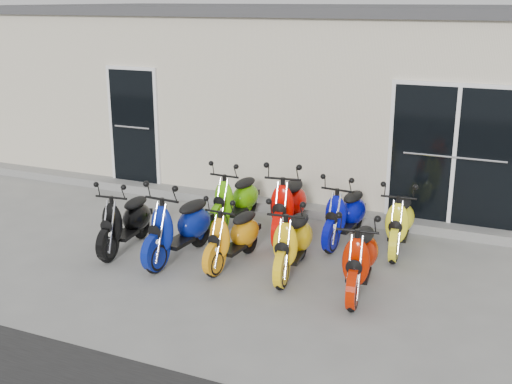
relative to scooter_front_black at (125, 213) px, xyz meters
The scene contains 15 objects.
ground 1.73m from the scooter_front_black, 18.61° to the left, with size 80.00×80.00×0.00m, color gray.
building 6.02m from the scooter_front_black, 74.80° to the left, with size 14.00×6.00×3.20m, color beige.
roof_cap 6.53m from the scooter_front_black, 74.80° to the left, with size 14.20×6.20×0.16m, color #3F3F42.
front_step 3.02m from the scooter_front_black, 58.57° to the left, with size 14.00×0.40×0.15m, color gray.
door_left 3.24m from the scooter_front_black, 121.42° to the left, with size 1.07×0.08×2.22m, color black.
door_right 5.00m from the scooter_front_black, 32.96° to the left, with size 2.02×0.08×2.22m, color black.
scooter_front_black is the anchor object (origin of this frame).
scooter_front_blue 0.89m from the scooter_front_black, ahead, with size 0.59×1.63×1.20m, color navy, non-canonical shape.
scooter_front_orange_a 1.66m from the scooter_front_black, ahead, with size 0.52×1.42×1.05m, color orange, non-canonical shape.
scooter_front_orange_b 2.50m from the scooter_front_black, ahead, with size 0.56×1.53×1.13m, color yellow, non-canonical shape.
scooter_front_red 3.45m from the scooter_front_black, ahead, with size 0.57×1.56×1.15m, color #B81900, non-canonical shape.
scooter_back_green 1.85m from the scooter_front_black, 57.24° to the left, with size 0.56×1.53×1.13m, color #54B607, non-canonical shape.
scooter_back_red 2.43m from the scooter_front_black, 37.38° to the left, with size 0.62×1.69×1.25m, color #E20700, non-canonical shape.
scooter_back_blue 3.21m from the scooter_front_black, 29.23° to the left, with size 0.55×1.51×1.12m, color #060A9F, non-canonical shape.
scooter_back_yellow 3.93m from the scooter_front_black, 23.49° to the left, with size 0.55×1.51×1.12m, color yellow, non-canonical shape.
Camera 1 is at (3.70, -7.69, 3.50)m, focal length 45.00 mm.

